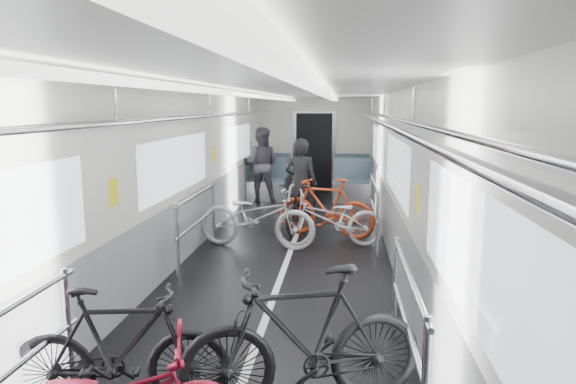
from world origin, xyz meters
name	(u,v)px	position (x,y,z in m)	size (l,w,h in m)	color
car_shell	(297,170)	(0.00, 1.78, 1.13)	(3.02, 14.01, 2.41)	black
bike_left_mid	(120,350)	(-0.79, -3.48, 0.47)	(0.44, 1.57, 0.94)	black
bike_left_far	(257,216)	(-0.54, 0.94, 0.49)	(0.66, 1.88, 0.99)	#ADACB1
bike_right_near	(303,339)	(0.51, -3.32, 0.54)	(0.51, 1.79, 1.08)	black
bike_right_mid	(331,219)	(0.60, 1.11, 0.44)	(0.59, 1.69, 0.89)	silver
bike_right_far	(326,208)	(0.51, 1.71, 0.51)	(0.48, 1.68, 1.01)	#B83716
bike_aisle	(303,206)	(0.08, 2.21, 0.43)	(0.57, 1.65, 0.87)	black
person_standing	(301,184)	(0.03, 2.31, 0.82)	(0.60, 0.39, 1.63)	black
person_seated	(261,164)	(-1.11, 4.90, 0.86)	(0.83, 0.65, 1.71)	#302C34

